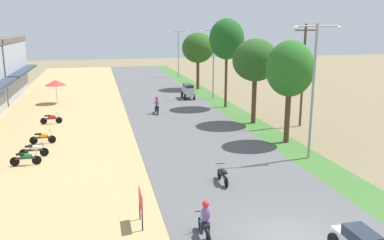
# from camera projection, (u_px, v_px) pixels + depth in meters

# --- Properties ---
(parked_motorbike_nearest) EXTENTS (1.80, 0.54, 0.94)m
(parked_motorbike_nearest) POSITION_uv_depth(u_px,v_px,m) (26.00, 157.00, 24.15)
(parked_motorbike_nearest) COLOR black
(parked_motorbike_nearest) RESTS_ON dirt_shoulder
(parked_motorbike_second) EXTENTS (1.80, 0.54, 0.94)m
(parked_motorbike_second) POSITION_uv_depth(u_px,v_px,m) (34.00, 149.00, 25.69)
(parked_motorbike_second) COLOR black
(parked_motorbike_second) RESTS_ON dirt_shoulder
(parked_motorbike_third) EXTENTS (1.80, 0.54, 0.94)m
(parked_motorbike_third) POSITION_uv_depth(u_px,v_px,m) (43.00, 137.00, 28.57)
(parked_motorbike_third) COLOR black
(parked_motorbike_third) RESTS_ON dirt_shoulder
(parked_motorbike_fourth) EXTENTS (1.80, 0.54, 0.94)m
(parked_motorbike_fourth) POSITION_uv_depth(u_px,v_px,m) (51.00, 118.00, 34.34)
(parked_motorbike_fourth) COLOR black
(parked_motorbike_fourth) RESTS_ON dirt_shoulder
(street_signboard) EXTENTS (0.06, 1.30, 1.50)m
(street_signboard) POSITION_uv_depth(u_px,v_px,m) (141.00, 202.00, 16.79)
(street_signboard) COLOR #262628
(street_signboard) RESTS_ON dirt_shoulder
(vendor_umbrella) EXTENTS (2.20, 2.20, 2.52)m
(vendor_umbrella) POSITION_uv_depth(u_px,v_px,m) (56.00, 83.00, 42.88)
(vendor_umbrella) COLOR #99999E
(vendor_umbrella) RESTS_ON dirt_shoulder
(median_tree_nearest) EXTENTS (3.33, 3.33, 7.24)m
(median_tree_nearest) POSITION_uv_depth(u_px,v_px,m) (290.00, 69.00, 27.87)
(median_tree_nearest) COLOR #4C351E
(median_tree_nearest) RESTS_ON median_strip
(median_tree_second) EXTENTS (3.83, 3.83, 7.14)m
(median_tree_second) POSITION_uv_depth(u_px,v_px,m) (255.00, 61.00, 33.52)
(median_tree_second) COLOR #4C351E
(median_tree_second) RESTS_ON median_strip
(median_tree_third) EXTENTS (3.47, 3.47, 8.88)m
(median_tree_third) POSITION_uv_depth(u_px,v_px,m) (227.00, 39.00, 39.97)
(median_tree_third) COLOR #4C351E
(median_tree_third) RESTS_ON median_strip
(median_tree_fourth) EXTENTS (4.11, 4.11, 7.30)m
(median_tree_fourth) POSITION_uv_depth(u_px,v_px,m) (198.00, 48.00, 52.08)
(median_tree_fourth) COLOR #4C351E
(median_tree_fourth) RESTS_ON median_strip
(streetlamp_near) EXTENTS (3.16, 0.20, 8.31)m
(streetlamp_near) POSITION_uv_depth(u_px,v_px,m) (313.00, 83.00, 24.56)
(streetlamp_near) COLOR gray
(streetlamp_near) RESTS_ON median_strip
(streetlamp_mid) EXTENTS (3.16, 0.20, 7.81)m
(streetlamp_mid) POSITION_uv_depth(u_px,v_px,m) (213.00, 59.00, 45.50)
(streetlamp_mid) COLOR gray
(streetlamp_mid) RESTS_ON median_strip
(streetlamp_far) EXTENTS (3.16, 0.20, 7.39)m
(streetlamp_far) POSITION_uv_depth(u_px,v_px,m) (178.00, 50.00, 65.01)
(streetlamp_far) COLOR gray
(streetlamp_far) RESTS_ON median_strip
(utility_pole_near) EXTENTS (1.80, 0.20, 8.38)m
(utility_pole_near) POSITION_uv_depth(u_px,v_px,m) (303.00, 74.00, 32.92)
(utility_pole_near) COLOR brown
(utility_pole_near) RESTS_ON ground
(car_van_silver) EXTENTS (1.19, 2.41, 1.67)m
(car_van_silver) POSITION_uv_depth(u_px,v_px,m) (188.00, 90.00, 45.98)
(car_van_silver) COLOR #B7BCC1
(car_van_silver) RESTS_ON road_strip
(motorbike_foreground_rider) EXTENTS (0.54, 1.80, 1.66)m
(motorbike_foreground_rider) POSITION_uv_depth(u_px,v_px,m) (205.00, 221.00, 15.71)
(motorbike_foreground_rider) COLOR black
(motorbike_foreground_rider) RESTS_ON road_strip
(motorbike_ahead_second) EXTENTS (0.54, 1.80, 0.94)m
(motorbike_ahead_second) POSITION_uv_depth(u_px,v_px,m) (223.00, 174.00, 21.40)
(motorbike_ahead_second) COLOR black
(motorbike_ahead_second) RESTS_ON road_strip
(motorbike_ahead_third) EXTENTS (0.54, 1.80, 1.66)m
(motorbike_ahead_third) POSITION_uv_depth(u_px,v_px,m) (157.00, 106.00, 38.14)
(motorbike_ahead_third) COLOR black
(motorbike_ahead_third) RESTS_ON road_strip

